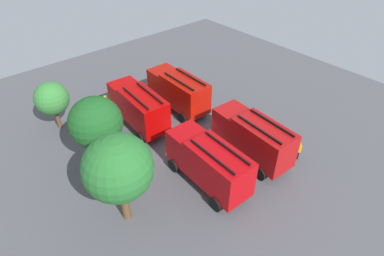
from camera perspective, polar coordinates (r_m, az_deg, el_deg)
ground_plane at (r=28.21m, az=-0.00°, el=-2.27°), size 46.70×46.70×0.00m
fire_truck_0 at (r=25.68m, az=10.76°, el=-1.47°), size 7.34×3.12×3.88m
fire_truck_1 at (r=31.23m, az=-2.49°, el=6.78°), size 7.25×2.88×3.88m
fire_truck_2 at (r=23.04m, az=2.93°, el=-6.05°), size 7.29×2.97×3.88m
fire_truck_3 at (r=29.17m, az=-9.60°, el=3.85°), size 7.34×3.14×3.88m
firefighter_0 at (r=33.95m, az=-11.24°, el=6.48°), size 0.36×0.47×1.77m
firefighter_1 at (r=32.62m, az=-15.12°, el=4.40°), size 0.40×0.48×1.71m
firefighter_2 at (r=27.17m, az=18.44°, el=-3.79°), size 0.43×0.48×1.69m
firefighter_3 at (r=31.31m, az=-6.79°, el=3.99°), size 0.44×0.48×1.66m
tree_0 at (r=19.62m, az=-13.08°, el=-7.02°), size 4.35×4.35×6.74m
tree_1 at (r=24.33m, az=-16.82°, el=0.87°), size 3.97×3.97×6.15m
tree_2 at (r=30.63m, az=-23.81°, el=4.84°), size 2.98×2.98×4.63m
traffic_cone_0 at (r=32.48m, az=1.75°, el=4.23°), size 0.39×0.39×0.56m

